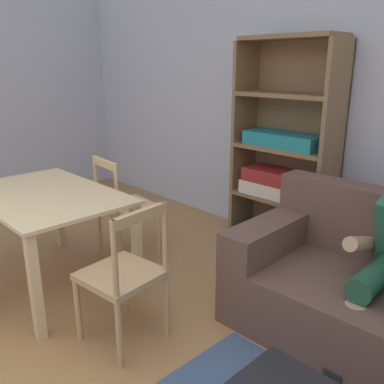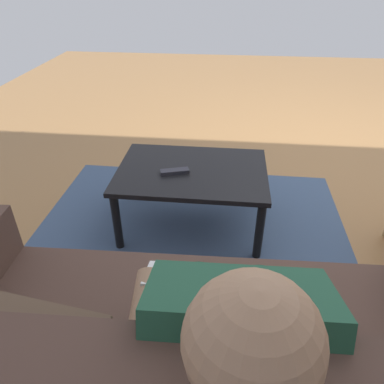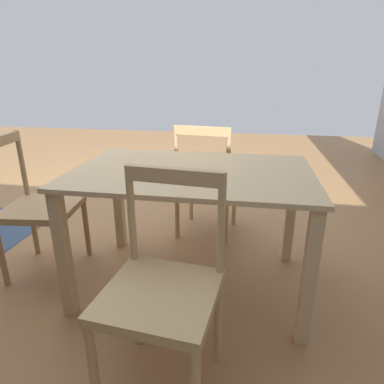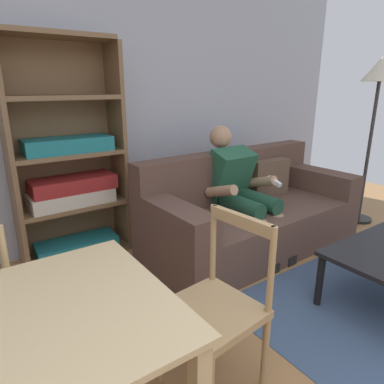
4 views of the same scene
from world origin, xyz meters
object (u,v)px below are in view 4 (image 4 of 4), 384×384
object	(u,v)px
dining_chair_facing_couch	(216,308)
bookshelf	(69,171)
person_lounging	(238,188)
couch	(250,213)
floor_lamp	(379,85)

from	to	relation	value
dining_chair_facing_couch	bookshelf	bearing A→B (deg)	94.39
person_lounging	dining_chair_facing_couch	xyz separation A→B (m)	(-1.17, -1.13, -0.14)
person_lounging	bookshelf	xyz separation A→B (m)	(-1.31, 0.70, 0.20)
person_lounging	dining_chair_facing_couch	size ratio (longest dim) A/B	1.27
couch	bookshelf	size ratio (longest dim) A/B	1.13
person_lounging	bookshelf	distance (m)	1.50
bookshelf	floor_lamp	world-z (taller)	bookshelf
couch	dining_chair_facing_couch	xyz separation A→B (m)	(-1.28, -1.09, 0.12)
couch	floor_lamp	xyz separation A→B (m)	(1.48, -0.27, 1.16)
person_lounging	couch	bearing A→B (deg)	-21.92
couch	person_lounging	xyz separation A→B (m)	(-0.11, 0.05, 0.26)
bookshelf	dining_chair_facing_couch	xyz separation A→B (m)	(0.14, -1.83, -0.34)
person_lounging	floor_lamp	world-z (taller)	floor_lamp
bookshelf	floor_lamp	bearing A→B (deg)	-19.28
couch	dining_chair_facing_couch	distance (m)	1.69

